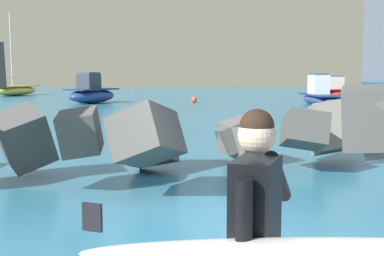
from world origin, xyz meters
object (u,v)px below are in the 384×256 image
at_px(boat_near_centre, 16,90).
at_px(boat_near_right, 320,96).
at_px(boat_mid_centre, 92,93).
at_px(boat_mid_left, 335,91).
at_px(mooring_buoy_inner, 194,100).
at_px(surfer_with_board, 257,248).

xyz_separation_m(boat_near_centre, boat_near_right, (25.21, -17.02, 0.10)).
height_order(boat_near_right, boat_mid_centre, boat_mid_centre).
bearing_deg(boat_near_centre, boat_mid_left, -13.90).
bearing_deg(boat_near_right, mooring_buoy_inner, 157.36).
bearing_deg(boat_mid_centre, boat_mid_left, 15.76).
xyz_separation_m(boat_mid_centre, mooring_buoy_inner, (7.70, 0.02, -0.53)).
bearing_deg(boat_mid_left, boat_near_right, -117.61).
relative_size(surfer_with_board, boat_near_centre, 0.25).
height_order(boat_near_centre, boat_mid_centre, boat_near_centre).
bearing_deg(surfer_with_board, boat_mid_centre, 97.50).
bearing_deg(boat_near_centre, mooring_buoy_inner, -38.94).
relative_size(boat_near_centre, boat_mid_centre, 1.71).
bearing_deg(mooring_buoy_inner, surfer_with_board, -95.25).
height_order(boat_near_right, mooring_buoy_inner, boat_near_right).
height_order(surfer_with_board, boat_near_right, boat_near_right).
xyz_separation_m(boat_near_right, boat_mid_centre, (-16.27, 3.55, 0.09)).
bearing_deg(boat_mid_centre, surfer_with_board, -82.50).
xyz_separation_m(boat_mid_left, mooring_buoy_inner, (-13.56, -5.98, -0.41)).
xyz_separation_m(boat_near_right, boat_mid_left, (4.99, 9.55, -0.03)).
distance_m(boat_mid_left, mooring_buoy_inner, 14.82).
bearing_deg(boat_mid_left, mooring_buoy_inner, -156.20).
distance_m(surfer_with_board, boat_mid_left, 43.80).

